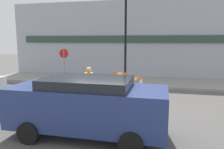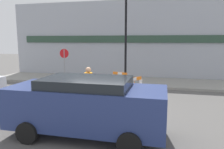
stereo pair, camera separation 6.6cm
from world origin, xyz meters
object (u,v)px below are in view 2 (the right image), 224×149
(stop_sign, at_px, (64,59))
(parked_car_1, at_px, (87,103))
(streetlamp_post, at_px, (126,20))
(person_worker, at_px, (89,87))

(stop_sign, height_order, parked_car_1, stop_sign)
(stop_sign, relative_size, parked_car_1, 0.46)
(streetlamp_post, relative_size, stop_sign, 2.89)
(person_worker, relative_size, parked_car_1, 0.38)
(stop_sign, xyz_separation_m, parked_car_1, (4.24, -7.41, -0.55))
(streetlamp_post, bearing_deg, person_worker, -97.78)
(person_worker, xyz_separation_m, parked_car_1, (0.77, -2.32, 0.04))
(streetlamp_post, height_order, parked_car_1, streetlamp_post)
(person_worker, bearing_deg, streetlamp_post, 0.18)
(streetlamp_post, height_order, person_worker, streetlamp_post)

